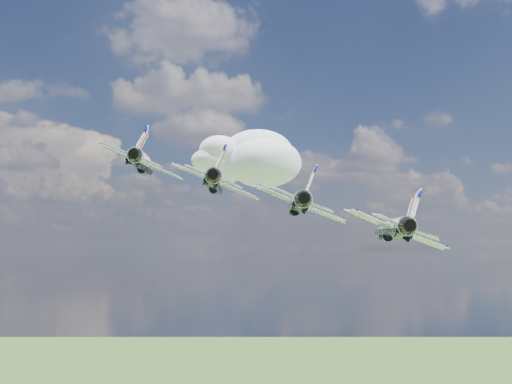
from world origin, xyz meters
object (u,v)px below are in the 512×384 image
object	(u,v)px
jet_2	(298,203)
jet_3	(392,228)
jet_1	(216,181)
jet_0	(144,162)

from	to	relation	value
jet_2	jet_3	xyz separation A→B (m)	(8.54, -7.20, -3.11)
jet_1	jet_2	distance (m)	11.60
jet_0	jet_2	xyz separation A→B (m)	(17.08, -14.41, -6.21)
jet_2	jet_0	bearing A→B (deg)	153.75
jet_0	jet_1	distance (m)	11.60
jet_3	jet_2	bearing A→B (deg)	153.75
jet_0	jet_3	distance (m)	34.79
jet_2	jet_3	bearing A→B (deg)	-26.25
jet_0	jet_1	size ratio (longest dim) A/B	1.00
jet_0	jet_3	world-z (taller)	jet_0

